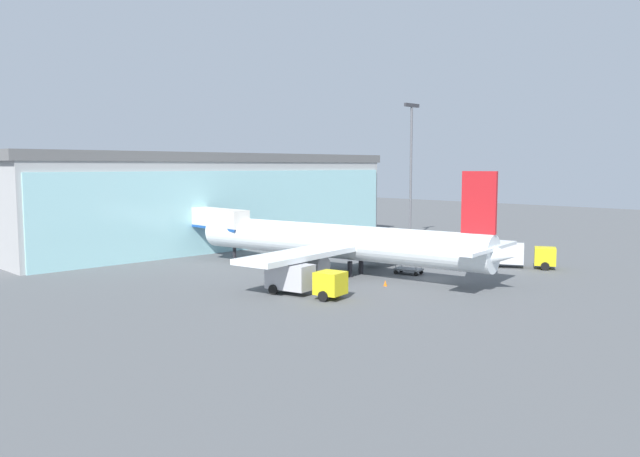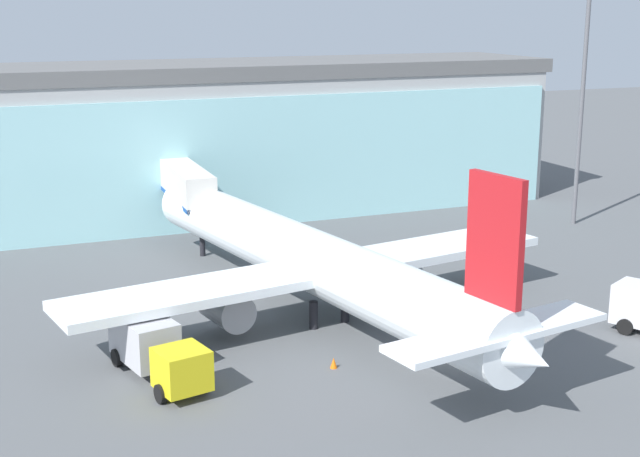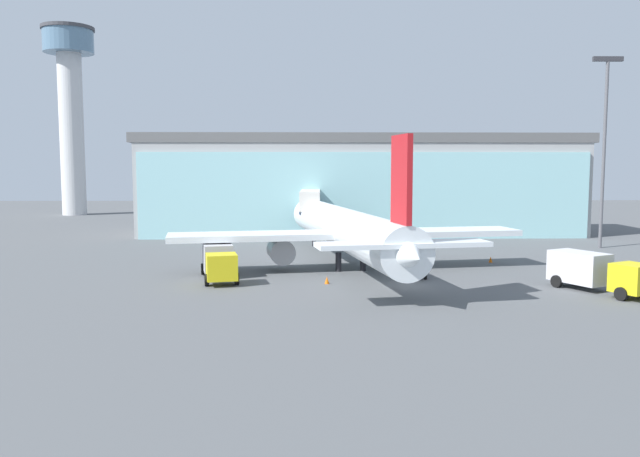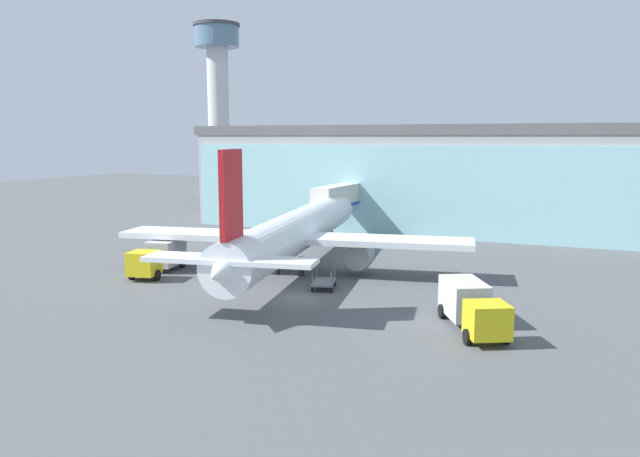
{
  "view_description": "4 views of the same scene",
  "coord_description": "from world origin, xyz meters",
  "px_view_note": "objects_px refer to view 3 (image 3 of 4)",
  "views": [
    {
      "loc": [
        -50.17,
        -35.7,
        11.2
      ],
      "look_at": [
        -4.21,
        11.15,
        4.6
      ],
      "focal_mm": 35.0,
      "sensor_mm": 36.0,
      "label": 1
    },
    {
      "loc": [
        -21.95,
        -37.08,
        17.63
      ],
      "look_at": [
        -2.38,
        10.62,
        4.67
      ],
      "focal_mm": 50.0,
      "sensor_mm": 36.0,
      "label": 2
    },
    {
      "loc": [
        -7.14,
        -45.09,
        8.69
      ],
      "look_at": [
        -5.9,
        9.79,
        3.32
      ],
      "focal_mm": 35.0,
      "sensor_mm": 36.0,
      "label": 3
    },
    {
      "loc": [
        18.93,
        -39.41,
        11.46
      ],
      "look_at": [
        -2.49,
        11.38,
        3.39
      ],
      "focal_mm": 35.0,
      "sensor_mm": 36.0,
      "label": 4
    }
  ],
  "objects_px": {
    "jet_bridge": "(311,202)",
    "baggage_cart": "(411,271)",
    "catering_truck": "(219,260)",
    "safety_cone_nose": "(327,280)",
    "safety_cone_wingtip": "(491,259)",
    "airplane": "(345,230)",
    "apron_light_mast": "(605,137)",
    "fuel_truck": "(596,271)",
    "control_tower": "(70,97)"
  },
  "relations": [
    {
      "from": "jet_bridge",
      "to": "airplane",
      "type": "height_order",
      "value": "airplane"
    },
    {
      "from": "apron_light_mast",
      "to": "jet_bridge",
      "type": "bearing_deg",
      "value": 168.41
    },
    {
      "from": "fuel_truck",
      "to": "safety_cone_wingtip",
      "type": "xyz_separation_m",
      "value": [
        -3.33,
        13.6,
        -1.19
      ]
    },
    {
      "from": "jet_bridge",
      "to": "apron_light_mast",
      "type": "height_order",
      "value": "apron_light_mast"
    },
    {
      "from": "jet_bridge",
      "to": "catering_truck",
      "type": "relative_size",
      "value": 1.69
    },
    {
      "from": "baggage_cart",
      "to": "safety_cone_nose",
      "type": "distance_m",
      "value": 7.18
    },
    {
      "from": "baggage_cart",
      "to": "safety_cone_wingtip",
      "type": "distance_m",
      "value": 11.64
    },
    {
      "from": "jet_bridge",
      "to": "safety_cone_wingtip",
      "type": "relative_size",
      "value": 23.4
    },
    {
      "from": "airplane",
      "to": "safety_cone_nose",
      "type": "xyz_separation_m",
      "value": [
        -1.86,
        -7.79,
        -3.04
      ]
    },
    {
      "from": "fuel_truck",
      "to": "baggage_cart",
      "type": "distance_m",
      "value": 13.4
    },
    {
      "from": "control_tower",
      "to": "safety_cone_wingtip",
      "type": "distance_m",
      "value": 87.07
    },
    {
      "from": "jet_bridge",
      "to": "baggage_cart",
      "type": "relative_size",
      "value": 4.13
    },
    {
      "from": "catering_truck",
      "to": "baggage_cart",
      "type": "distance_m",
      "value": 15.18
    },
    {
      "from": "catering_truck",
      "to": "airplane",
      "type": "bearing_deg",
      "value": 105.9
    },
    {
      "from": "fuel_truck",
      "to": "safety_cone_nose",
      "type": "bearing_deg",
      "value": -127.68
    },
    {
      "from": "control_tower",
      "to": "airplane",
      "type": "distance_m",
      "value": 79.5
    },
    {
      "from": "jet_bridge",
      "to": "safety_cone_nose",
      "type": "height_order",
      "value": "jet_bridge"
    },
    {
      "from": "baggage_cart",
      "to": "safety_cone_wingtip",
      "type": "bearing_deg",
      "value": 116.92
    },
    {
      "from": "airplane",
      "to": "catering_truck",
      "type": "xyz_separation_m",
      "value": [
        -10.26,
        -5.49,
        -1.85
      ]
    },
    {
      "from": "apron_light_mast",
      "to": "airplane",
      "type": "relative_size",
      "value": 0.54
    },
    {
      "from": "baggage_cart",
      "to": "catering_truck",
      "type": "bearing_deg",
      "value": -104.19
    },
    {
      "from": "jet_bridge",
      "to": "control_tower",
      "type": "height_order",
      "value": "control_tower"
    },
    {
      "from": "fuel_truck",
      "to": "safety_cone_wingtip",
      "type": "height_order",
      "value": "fuel_truck"
    },
    {
      "from": "control_tower",
      "to": "apron_light_mast",
      "type": "bearing_deg",
      "value": -33.53
    },
    {
      "from": "apron_light_mast",
      "to": "baggage_cart",
      "type": "bearing_deg",
      "value": -142.9
    },
    {
      "from": "fuel_truck",
      "to": "apron_light_mast",
      "type": "bearing_deg",
      "value": 126.45
    },
    {
      "from": "control_tower",
      "to": "airplane",
      "type": "bearing_deg",
      "value": -53.33
    },
    {
      "from": "baggage_cart",
      "to": "jet_bridge",
      "type": "bearing_deg",
      "value": -177.14
    },
    {
      "from": "safety_cone_nose",
      "to": "catering_truck",
      "type": "bearing_deg",
      "value": 164.69
    },
    {
      "from": "safety_cone_nose",
      "to": "safety_cone_wingtip",
      "type": "relative_size",
      "value": 1.0
    },
    {
      "from": "control_tower",
      "to": "safety_cone_wingtip",
      "type": "relative_size",
      "value": 61.63
    },
    {
      "from": "control_tower",
      "to": "fuel_truck",
      "type": "distance_m",
      "value": 98.74
    },
    {
      "from": "airplane",
      "to": "control_tower",
      "type": "bearing_deg",
      "value": 26.81
    },
    {
      "from": "apron_light_mast",
      "to": "safety_cone_wingtip",
      "type": "bearing_deg",
      "value": -145.9
    },
    {
      "from": "airplane",
      "to": "safety_cone_nose",
      "type": "relative_size",
      "value": 69.07
    },
    {
      "from": "airplane",
      "to": "safety_cone_wingtip",
      "type": "bearing_deg",
      "value": -89.69
    },
    {
      "from": "safety_cone_wingtip",
      "to": "airplane",
      "type": "bearing_deg",
      "value": -169.83
    },
    {
      "from": "safety_cone_nose",
      "to": "apron_light_mast",
      "type": "bearing_deg",
      "value": 33.81
    },
    {
      "from": "jet_bridge",
      "to": "fuel_truck",
      "type": "bearing_deg",
      "value": -145.32
    },
    {
      "from": "safety_cone_nose",
      "to": "safety_cone_wingtip",
      "type": "height_order",
      "value": "same"
    },
    {
      "from": "apron_light_mast",
      "to": "baggage_cart",
      "type": "relative_size",
      "value": 6.54
    },
    {
      "from": "airplane",
      "to": "fuel_truck",
      "type": "relative_size",
      "value": 5.07
    },
    {
      "from": "jet_bridge",
      "to": "baggage_cart",
      "type": "height_order",
      "value": "jet_bridge"
    },
    {
      "from": "catering_truck",
      "to": "safety_cone_nose",
      "type": "height_order",
      "value": "catering_truck"
    },
    {
      "from": "safety_cone_nose",
      "to": "jet_bridge",
      "type": "bearing_deg",
      "value": 92.17
    },
    {
      "from": "jet_bridge",
      "to": "safety_cone_wingtip",
      "type": "xyz_separation_m",
      "value": [
        16.43,
        -16.56,
        -4.43
      ]
    },
    {
      "from": "catering_truck",
      "to": "fuel_truck",
      "type": "height_order",
      "value": "same"
    },
    {
      "from": "jet_bridge",
      "to": "airplane",
      "type": "xyz_separation_m",
      "value": [
        2.88,
        -18.99,
        -1.39
      ]
    },
    {
      "from": "jet_bridge",
      "to": "catering_truck",
      "type": "xyz_separation_m",
      "value": [
        -7.39,
        -24.48,
        -3.24
      ]
    },
    {
      "from": "jet_bridge",
      "to": "airplane",
      "type": "relative_size",
      "value": 0.34
    }
  ]
}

